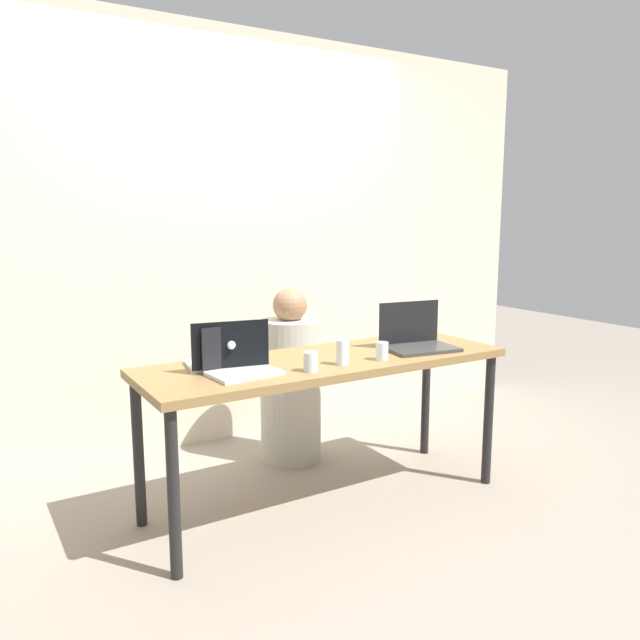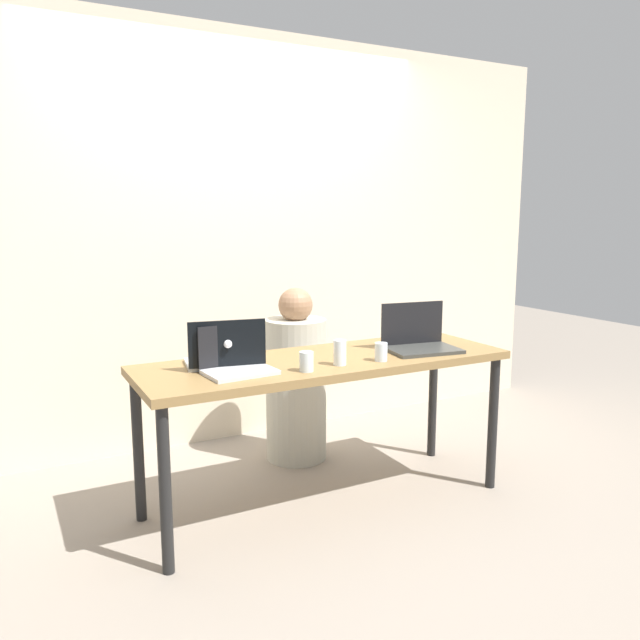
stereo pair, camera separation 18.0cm
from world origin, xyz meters
TOP-DOWN VIEW (x-y plane):
  - ground_plane at (0.00, 0.00)m, footprint 12.00×12.00m
  - back_wall at (0.00, 1.18)m, footprint 4.77×0.10m
  - desk at (0.00, 0.00)m, footprint 1.83×0.61m
  - person_at_center at (0.13, 0.61)m, footprint 0.45×0.45m
  - laptop_back_left at (-0.49, 0.07)m, footprint 0.39×0.30m
  - laptop_front_right at (0.52, -0.06)m, footprint 0.39×0.30m
  - laptop_front_left at (-0.48, -0.06)m, footprint 0.32×0.25m
  - water_glass_left at (-0.20, -0.19)m, footprint 0.06×0.06m
  - water_glass_center at (-0.01, -0.15)m, footprint 0.06×0.06m
  - water_glass_right at (0.21, -0.17)m, footprint 0.06×0.06m

SIDE VIEW (x-z plane):
  - ground_plane at x=0.00m, z-range 0.00..0.00m
  - person_at_center at x=0.13m, z-range -0.06..0.97m
  - desk at x=0.00m, z-range 0.30..1.06m
  - water_glass_right at x=0.21m, z-range 0.75..0.83m
  - water_glass_left at x=-0.20m, z-range 0.75..0.84m
  - laptop_front_left at x=-0.48m, z-range 0.69..0.90m
  - laptop_back_left at x=-0.49m, z-range 0.69..0.92m
  - water_glass_center at x=-0.01m, z-range 0.74..0.86m
  - laptop_front_right at x=0.52m, z-range 0.68..0.92m
  - back_wall at x=0.00m, z-range 0.00..2.57m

